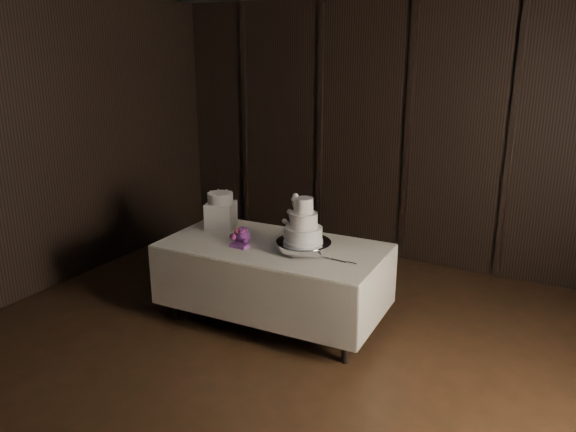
{
  "coord_description": "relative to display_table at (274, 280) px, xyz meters",
  "views": [
    {
      "loc": [
        1.89,
        -2.72,
        2.46
      ],
      "look_at": [
        -0.37,
        1.35,
        1.05
      ],
      "focal_mm": 35.0,
      "sensor_mm": 36.0,
      "label": 1
    }
  ],
  "objects": [
    {
      "name": "cake_knife",
      "position": [
        0.61,
        -0.09,
        0.35
      ],
      "size": [
        0.37,
        0.05,
        0.01
      ],
      "primitive_type": "cube",
      "rotation": [
        0.0,
        0.0,
        -0.08
      ],
      "color": "silver",
      "rests_on": "display_table"
    },
    {
      "name": "cake_stand",
      "position": [
        0.31,
        -0.02,
        0.39
      ],
      "size": [
        0.56,
        0.56,
        0.09
      ],
      "primitive_type": "cylinder",
      "rotation": [
        0.0,
        0.0,
        0.17
      ],
      "color": "silver",
      "rests_on": "display_table"
    },
    {
      "name": "box_pedestal",
      "position": [
        -0.7,
        0.19,
        0.47
      ],
      "size": [
        0.33,
        0.33,
        0.25
      ],
      "primitive_type": "cube",
      "rotation": [
        0.0,
        0.0,
        0.31
      ],
      "color": "white",
      "rests_on": "display_table"
    },
    {
      "name": "wedding_cake",
      "position": [
        0.29,
        -0.04,
        0.59
      ],
      "size": [
        0.37,
        0.32,
        0.39
      ],
      "rotation": [
        0.0,
        0.0,
        -0.23
      ],
      "color": "white",
      "rests_on": "cake_stand"
    },
    {
      "name": "display_table",
      "position": [
        0.0,
        0.0,
        0.0
      ],
      "size": [
        2.03,
        1.13,
        0.76
      ],
      "rotation": [
        0.0,
        0.0,
        0.04
      ],
      "color": "silver",
      "rests_on": "ground"
    },
    {
      "name": "room",
      "position": [
        0.52,
        -1.35,
        1.08
      ],
      "size": [
        6.08,
        7.08,
        3.08
      ],
      "color": "black",
      "rests_on": "ground"
    },
    {
      "name": "bouquet",
      "position": [
        -0.28,
        -0.09,
        0.4
      ],
      "size": [
        0.29,
        0.38,
        0.18
      ],
      "primitive_type": null,
      "rotation": [
        0.0,
        0.0,
        -0.04
      ],
      "color": "#EC575E",
      "rests_on": "display_table"
    },
    {
      "name": "small_cake",
      "position": [
        -0.7,
        0.19,
        0.64
      ],
      "size": [
        0.27,
        0.27,
        0.1
      ],
      "primitive_type": "cylinder",
      "rotation": [
        0.0,
        0.0,
        0.09
      ],
      "color": "white",
      "rests_on": "box_pedestal"
    }
  ]
}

